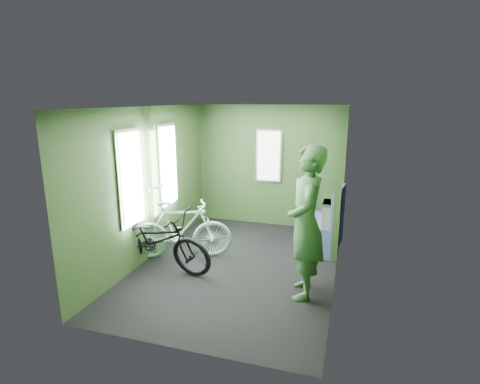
# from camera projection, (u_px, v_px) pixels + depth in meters

# --- Properties ---
(room) EXTENTS (4.00, 4.02, 2.31)m
(room) POSITION_uv_depth(u_px,v_px,m) (236.00, 170.00, 5.26)
(room) COLOR black
(room) RESTS_ON ground
(bicycle_black) EXTENTS (1.88, 1.05, 1.03)m
(bicycle_black) POSITION_uv_depth(u_px,v_px,m) (158.00, 269.00, 5.44)
(bicycle_black) COLOR black
(bicycle_black) RESTS_ON ground
(bicycle_mint) EXTENTS (1.66, 1.06, 0.98)m
(bicycle_mint) POSITION_uv_depth(u_px,v_px,m) (182.00, 259.00, 5.79)
(bicycle_mint) COLOR #8ECCA9
(bicycle_mint) RESTS_ON ground
(passenger) EXTENTS (0.55, 0.76, 1.89)m
(passenger) POSITION_uv_depth(u_px,v_px,m) (306.00, 223.00, 4.52)
(passenger) COLOR #345E33
(passenger) RESTS_ON ground
(waste_box) EXTENTS (0.25, 0.36, 0.87)m
(waste_box) POSITION_uv_depth(u_px,v_px,m) (330.00, 229.00, 5.84)
(waste_box) COLOR gray
(waste_box) RESTS_ON ground
(bench_seat) EXTENTS (0.65, 1.02, 1.01)m
(bench_seat) POSITION_uv_depth(u_px,v_px,m) (324.00, 231.00, 6.15)
(bench_seat) COLOR navy
(bench_seat) RESTS_ON ground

